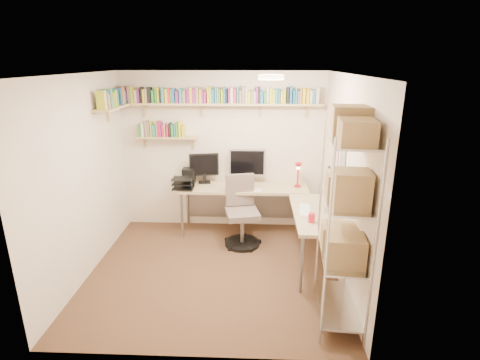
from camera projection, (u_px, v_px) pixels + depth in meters
The scene contains 6 objects.
ground at pixel (214, 271), 4.93m from camera, with size 3.20×3.20×0.00m, color #3F251B.
room_shell at pixel (211, 157), 4.45m from camera, with size 3.24×3.04×2.52m.
wall_shelves at pixel (191, 104), 5.56m from camera, with size 3.12×1.09×0.80m.
corner_desk at pixel (253, 192), 5.58m from camera, with size 2.38×2.01×1.34m.
office_chair at pixel (242, 216), 5.55m from camera, with size 0.56×0.56×1.04m.
wire_rack at pixel (347, 194), 3.60m from camera, with size 0.51×0.92×2.24m.
Camera 1 is at (0.53, -4.31, 2.65)m, focal length 28.00 mm.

